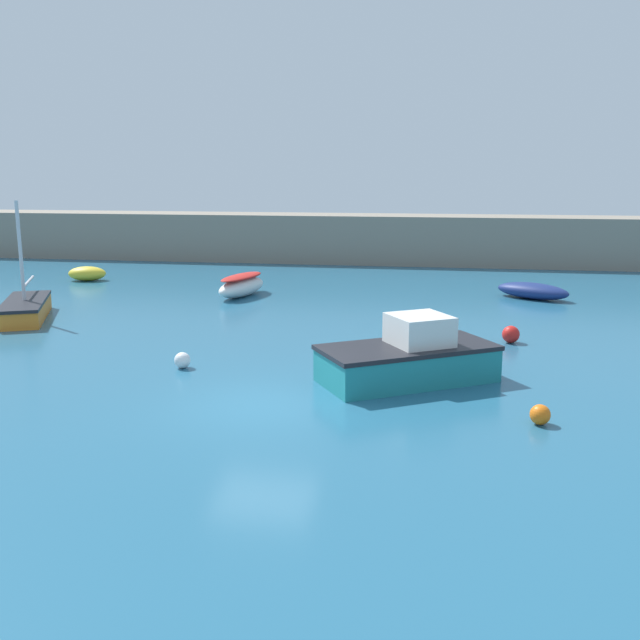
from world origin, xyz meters
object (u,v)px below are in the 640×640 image
rowboat_with_red_cover (242,285)px  sailboat_short_mast (25,308)px  mooring_buoy_orange (540,415)px  mooring_buoy_white (182,360)px  fishing_dinghy_green (87,274)px  motorboat_with_cabin (409,358)px  mooring_buoy_red (511,334)px  rowboat_white_midwater (533,291)px

rowboat_with_red_cover → sailboat_short_mast: size_ratio=0.75×
mooring_buoy_orange → mooring_buoy_white: size_ratio=0.99×
fishing_dinghy_green → motorboat_with_cabin: size_ratio=0.41×
rowboat_with_red_cover → mooring_buoy_white: rowboat_with_red_cover is taller
mooring_buoy_white → mooring_buoy_red: (9.55, 4.72, 0.05)m
rowboat_white_midwater → fishing_dinghy_green: bearing=27.3°
mooring_buoy_red → mooring_buoy_white: bearing=-153.7°
rowboat_white_midwater → mooring_buoy_orange: 16.56m
rowboat_white_midwater → mooring_buoy_orange: (-1.77, -16.46, -0.13)m
sailboat_short_mast → mooring_buoy_white: size_ratio=10.64×
sailboat_short_mast → mooring_buoy_orange: sailboat_short_mast is taller
fishing_dinghy_green → mooring_buoy_white: bearing=115.0°
fishing_dinghy_green → rowboat_white_midwater: (21.95, -1.67, -0.01)m
fishing_dinghy_green → rowboat_with_red_cover: bearing=150.4°
sailboat_short_mast → mooring_buoy_orange: size_ratio=10.70×
fishing_dinghy_green → mooring_buoy_orange: fishing_dinghy_green is taller
mooring_buoy_white → rowboat_with_red_cover: bearing=97.6°
fishing_dinghy_green → sailboat_short_mast: (2.34, -9.40, 0.04)m
sailboat_short_mast → mooring_buoy_red: bearing=62.8°
sailboat_short_mast → rowboat_white_midwater: size_ratio=1.42×
mooring_buoy_red → motorboat_with_cabin: bearing=-122.2°
mooring_buoy_orange → rowboat_with_red_cover: bearing=126.5°
rowboat_white_midwater → mooring_buoy_white: (-11.26, -13.37, -0.12)m
sailboat_short_mast → rowboat_white_midwater: bearing=87.2°
fishing_dinghy_green → mooring_buoy_white: size_ratio=4.50×
fishing_dinghy_green → mooring_buoy_red: 22.72m
fishing_dinghy_green → mooring_buoy_orange: 27.13m
fishing_dinghy_green → mooring_buoy_red: (20.24, -10.31, -0.08)m
rowboat_with_red_cover → sailboat_short_mast: (-6.76, -6.23, -0.10)m
rowboat_white_midwater → mooring_buoy_white: 17.48m
mooring_buoy_orange → motorboat_with_cabin: bearing=136.3°
sailboat_short_mast → mooring_buoy_red: 17.92m
sailboat_short_mast → fishing_dinghy_green: bearing=169.7°
sailboat_short_mast → motorboat_with_cabin: bearing=44.2°
rowboat_with_red_cover → rowboat_white_midwater: (12.84, 1.50, -0.15)m
mooring_buoy_white → mooring_buoy_red: mooring_buoy_red is taller
rowboat_white_midwater → mooring_buoy_orange: rowboat_white_midwater is taller
fishing_dinghy_green → rowboat_white_midwater: 22.01m
rowboat_with_red_cover → rowboat_white_midwater: size_ratio=1.07×
sailboat_short_mast → motorboat_with_cabin: sailboat_short_mast is taller
rowboat_with_red_cover → mooring_buoy_white: size_ratio=8.03×
mooring_buoy_red → sailboat_short_mast: bearing=177.1°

